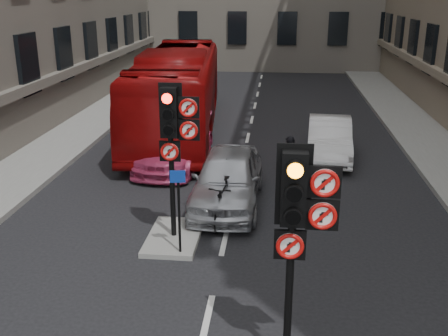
% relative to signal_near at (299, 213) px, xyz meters
% --- Properties ---
extents(pavement_left, '(3.00, 50.00, 0.16)m').
position_rel_signal_near_xyz_m(pavement_left, '(-8.69, 11.01, -2.50)').
color(pavement_left, gray).
rests_on(pavement_left, ground).
extents(centre_island, '(1.20, 2.00, 0.12)m').
position_rel_signal_near_xyz_m(centre_island, '(-2.69, 4.01, -2.52)').
color(centre_island, gray).
rests_on(centre_island, ground).
extents(signal_near, '(0.91, 0.40, 3.58)m').
position_rel_signal_near_xyz_m(signal_near, '(0.00, 0.00, 0.00)').
color(signal_near, black).
rests_on(signal_near, ground).
extents(signal_far, '(0.91, 0.40, 3.58)m').
position_rel_signal_near_xyz_m(signal_far, '(-2.60, 4.00, 0.12)').
color(signal_far, black).
rests_on(signal_far, centre_island).
extents(car_silver, '(1.85, 4.45, 1.51)m').
position_rel_signal_near_xyz_m(car_silver, '(-1.63, 6.27, -1.83)').
color(car_silver, '#A1A2A8').
rests_on(car_silver, ground).
extents(car_white, '(1.72, 4.24, 1.37)m').
position_rel_signal_near_xyz_m(car_white, '(1.47, 10.81, -1.90)').
color(car_white, white).
rests_on(car_white, ground).
extents(car_pink, '(2.24, 4.88, 1.38)m').
position_rel_signal_near_xyz_m(car_pink, '(-3.73, 9.55, -1.89)').
color(car_pink, '#C53A68').
rests_on(car_pink, ground).
extents(bus_red, '(3.85, 12.26, 3.36)m').
position_rel_signal_near_xyz_m(bus_red, '(-4.38, 13.68, -0.90)').
color(bus_red, maroon).
rests_on(bus_red, ground).
extents(motorcycle, '(0.78, 1.96, 1.15)m').
position_rel_signal_near_xyz_m(motorcycle, '(-1.61, 5.01, -2.01)').
color(motorcycle, black).
rests_on(motorcycle, ground).
extents(motorcyclist, '(0.59, 0.41, 1.54)m').
position_rel_signal_near_xyz_m(motorcyclist, '(0.04, 7.93, -1.81)').
color(motorcyclist, black).
rests_on(motorcyclist, ground).
extents(info_sign, '(0.33, 0.12, 1.91)m').
position_rel_signal_near_xyz_m(info_sign, '(-2.39, 3.19, -1.23)').
color(info_sign, black).
rests_on(info_sign, centre_island).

